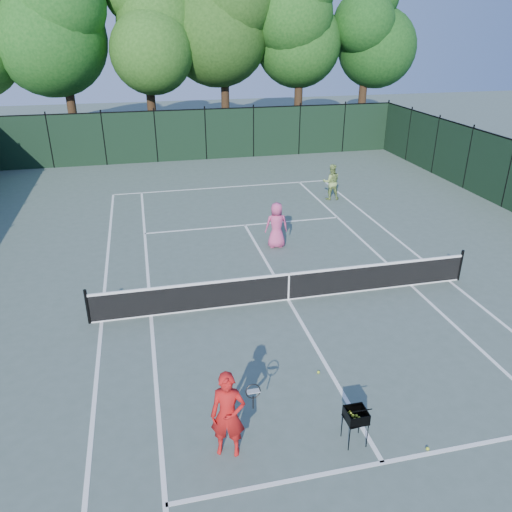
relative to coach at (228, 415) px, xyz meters
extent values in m
plane|color=#4C5C52|center=(2.81, 5.45, -0.92)|extent=(90.00, 90.00, 0.00)
cube|color=white|center=(-2.67, 5.45, -0.92)|extent=(0.10, 23.77, 0.01)
cube|color=white|center=(8.30, 5.45, -0.92)|extent=(0.10, 23.77, 0.01)
cube|color=white|center=(-1.30, 5.45, -0.92)|extent=(0.10, 23.77, 0.01)
cube|color=white|center=(6.93, 5.45, -0.92)|extent=(0.10, 23.77, 0.01)
cube|color=white|center=(2.81, 17.34, -0.92)|extent=(10.97, 0.10, 0.01)
cube|color=white|center=(2.81, -0.95, -0.92)|extent=(8.23, 0.10, 0.01)
cube|color=white|center=(2.81, 11.85, -0.92)|extent=(8.23, 0.10, 0.01)
cube|color=white|center=(2.81, 5.45, -0.92)|extent=(0.10, 12.80, 0.01)
cube|color=black|center=(2.81, 5.45, -0.47)|extent=(11.60, 0.03, 0.85)
cube|color=white|center=(2.81, 5.45, -0.05)|extent=(11.60, 0.05, 0.07)
cube|color=white|center=(2.81, 5.45, -0.90)|extent=(11.60, 0.05, 0.04)
cube|color=white|center=(2.81, 5.45, -0.47)|extent=(0.05, 0.04, 0.91)
cylinder|color=black|center=(-2.99, 5.45, -0.39)|extent=(0.09, 0.09, 1.06)
cylinder|color=black|center=(8.61, 5.45, -0.39)|extent=(0.09, 0.09, 1.06)
cube|color=black|center=(2.81, 23.45, 0.58)|extent=(24.00, 0.05, 3.00)
cylinder|color=black|center=(-5.19, 27.45, 1.48)|extent=(0.56, 0.56, 4.80)
ellipsoid|color=#154B15|center=(-5.19, 27.45, 7.79)|extent=(6.80, 6.80, 10.54)
cylinder|color=black|center=(-0.19, 27.25, 1.23)|extent=(0.56, 0.56, 4.30)
ellipsoid|color=#204F16|center=(-0.19, 27.25, 6.83)|extent=(6.00, 6.00, 9.30)
cylinder|color=black|center=(4.81, 27.75, 1.58)|extent=(0.56, 0.56, 5.00)
ellipsoid|color=#1C4313|center=(4.81, 27.75, 8.10)|extent=(7.00, 7.00, 10.85)
cylinder|color=black|center=(9.81, 27.05, 1.38)|extent=(0.56, 0.56, 4.60)
ellipsoid|color=#184A15|center=(9.81, 27.05, 7.24)|extent=(6.20, 6.20, 9.61)
cylinder|color=black|center=(14.81, 27.55, 1.28)|extent=(0.56, 0.56, 4.40)
ellipsoid|color=#123F13|center=(14.81, 27.55, 6.81)|extent=(5.80, 5.80, 8.99)
imported|color=red|center=(0.00, 0.00, 0.00)|extent=(0.77, 0.62, 1.84)
cylinder|color=black|center=(0.53, 0.20, 0.03)|extent=(0.03, 0.03, 0.30)
torus|color=black|center=(0.53, 0.20, 0.30)|extent=(0.30, 0.10, 0.30)
imported|color=#CC487C|center=(3.50, 9.42, -0.06)|extent=(0.89, 0.62, 1.73)
imported|color=#87A552|center=(7.52, 14.31, -0.07)|extent=(0.92, 0.77, 1.70)
cylinder|color=black|center=(2.29, -0.50, -0.64)|extent=(0.02, 0.02, 0.56)
cylinder|color=black|center=(2.67, -0.50, -0.64)|extent=(0.02, 0.02, 0.56)
cylinder|color=black|center=(2.29, -0.12, -0.64)|extent=(0.02, 0.02, 0.56)
cylinder|color=black|center=(2.67, -0.12, -0.64)|extent=(0.02, 0.02, 0.56)
cube|color=black|center=(2.48, -0.31, -0.24)|extent=(0.45, 0.45, 0.24)
sphere|color=#B7D02A|center=(2.48, -0.31, -0.31)|extent=(0.06, 0.06, 0.06)
sphere|color=#B7D02A|center=(2.48, -0.31, -0.31)|extent=(0.06, 0.06, 0.06)
sphere|color=#B7D02A|center=(2.48, -0.31, -0.31)|extent=(0.06, 0.06, 0.06)
sphere|color=#B7D02A|center=(2.48, -0.31, -0.31)|extent=(0.06, 0.06, 0.06)
sphere|color=#B7D02A|center=(2.48, -0.31, -0.31)|extent=(0.06, 0.06, 0.06)
sphere|color=#B7D02A|center=(2.48, -0.31, -0.31)|extent=(0.06, 0.06, 0.06)
sphere|color=#B7D02A|center=(2.48, -0.31, -0.31)|extent=(0.06, 0.06, 0.06)
sphere|color=#B7D02A|center=(2.48, -0.31, -0.31)|extent=(0.06, 0.06, 0.06)
sphere|color=#B7D02A|center=(2.48, -0.31, -0.31)|extent=(0.06, 0.06, 0.06)
sphere|color=#B7D02A|center=(2.48, -0.31, -0.31)|extent=(0.06, 0.06, 0.06)
sphere|color=#B7D02A|center=(2.48, -0.31, -0.31)|extent=(0.06, 0.06, 0.06)
sphere|color=#B7D02A|center=(2.48, -0.31, -0.31)|extent=(0.06, 0.06, 0.06)
sphere|color=#B7D02A|center=(2.48, -0.31, -0.31)|extent=(0.06, 0.06, 0.06)
sphere|color=#B8CB29|center=(3.81, -0.85, -0.89)|extent=(0.07, 0.07, 0.07)
sphere|color=#B2CC29|center=(2.52, 1.89, -0.89)|extent=(0.07, 0.07, 0.07)
camera|label=1|loc=(-1.13, -7.20, 6.68)|focal=35.00mm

